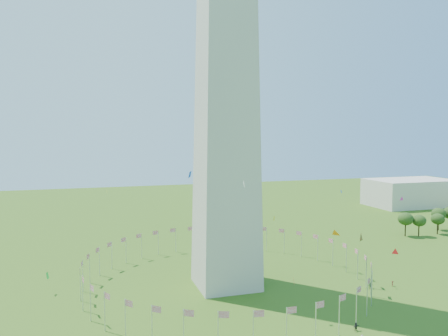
{
  "coord_description": "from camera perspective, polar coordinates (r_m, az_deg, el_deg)",
  "views": [
    {
      "loc": [
        -37.59,
        -67.32,
        43.83
      ],
      "look_at": [
        -5.34,
        35.0,
        35.34
      ],
      "focal_mm": 35.0,
      "sensor_mm": 36.0,
      "label": 1
    }
  ],
  "objects": [
    {
      "name": "kites_aloft",
      "position": [
        110.07,
        11.32,
        -9.11
      ],
      "size": [
        120.94,
        71.51,
        32.68
      ],
      "color": "orange",
      "rests_on": "ground"
    },
    {
      "name": "flag_ring",
      "position": [
        129.32,
        0.27,
        -13.18
      ],
      "size": [
        80.24,
        80.24,
        9.0
      ],
      "color": "silver",
      "rests_on": "ground"
    },
    {
      "name": "gov_building_east_a",
      "position": [
        289.31,
        23.15,
        -2.96
      ],
      "size": [
        50.0,
        30.0,
        16.0
      ],
      "primitive_type": "cube",
      "color": "beige",
      "rests_on": "ground"
    }
  ]
}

